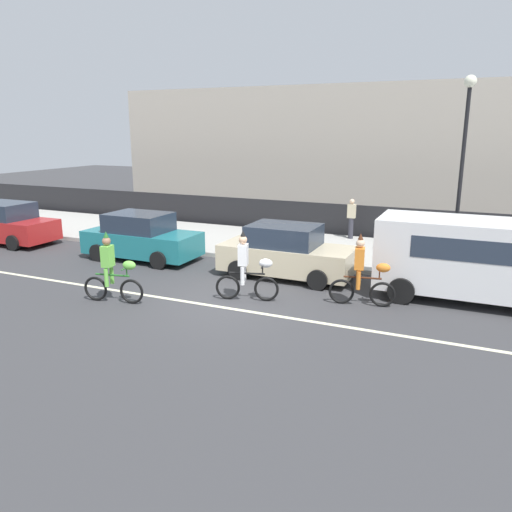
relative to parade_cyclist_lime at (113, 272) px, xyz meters
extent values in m
plane|color=#38383A|center=(2.76, 1.30, -0.84)|extent=(80.00, 80.00, 0.00)
cube|color=beige|center=(2.76, 0.80, -0.84)|extent=(36.00, 0.14, 0.01)
cube|color=#ADAAA3|center=(2.76, 7.80, -0.77)|extent=(60.00, 5.00, 0.15)
cube|color=black|center=(2.76, 10.70, -0.14)|extent=(40.00, 0.08, 1.40)
cube|color=#B2A899|center=(2.95, 19.30, 2.50)|extent=(28.00, 8.00, 6.69)
torus|color=black|center=(0.50, 0.09, -0.51)|extent=(0.67, 0.19, 0.67)
torus|color=black|center=(-0.53, -0.10, -0.51)|extent=(0.67, 0.19, 0.67)
cylinder|color=#266626|center=(-0.01, 0.00, -0.09)|extent=(0.96, 0.23, 0.05)
cylinder|color=#266626|center=(-0.16, -0.03, 0.00)|extent=(0.04, 0.04, 0.18)
cylinder|color=#266626|center=(0.40, 0.08, 0.02)|extent=(0.04, 0.04, 0.23)
cylinder|color=#266626|center=(0.40, 0.08, 0.14)|extent=(0.12, 0.50, 0.03)
ellipsoid|color=#72CC4C|center=(0.48, 0.09, 0.21)|extent=(0.39, 0.26, 0.24)
cube|color=#72CC4C|center=(-0.11, -0.02, 0.42)|extent=(0.30, 0.36, 0.56)
sphere|color=#9E7051|center=(-0.11, -0.02, 0.82)|extent=(0.22, 0.22, 0.22)
cone|color=#266626|center=(-0.11, -0.02, 1.00)|extent=(0.14, 0.14, 0.16)
cylinder|color=#72CC4C|center=(-0.09, -0.16, -0.13)|extent=(0.11, 0.11, 0.48)
cylinder|color=#72CC4C|center=(-0.14, 0.12, -0.13)|extent=(0.11, 0.11, 0.48)
torus|color=black|center=(3.66, 1.73, -0.51)|extent=(0.66, 0.25, 0.67)
torus|color=black|center=(2.65, 1.45, -0.51)|extent=(0.66, 0.25, 0.67)
cylinder|color=black|center=(3.16, 1.59, -0.09)|extent=(0.94, 0.31, 0.05)
cylinder|color=black|center=(3.01, 1.55, 0.00)|extent=(0.04, 0.04, 0.18)
cylinder|color=black|center=(3.56, 1.70, 0.02)|extent=(0.04, 0.04, 0.23)
cylinder|color=black|center=(3.56, 1.70, 0.14)|extent=(0.17, 0.49, 0.03)
ellipsoid|color=white|center=(3.64, 1.73, 0.21)|extent=(0.40, 0.29, 0.24)
cube|color=white|center=(3.06, 1.56, 0.42)|extent=(0.32, 0.37, 0.56)
sphere|color=tan|center=(3.06, 1.56, 0.82)|extent=(0.22, 0.22, 0.22)
cone|color=black|center=(3.06, 1.56, 1.00)|extent=(0.14, 0.14, 0.16)
cylinder|color=white|center=(3.10, 1.43, -0.13)|extent=(0.11, 0.11, 0.48)
cylinder|color=white|center=(3.02, 1.70, -0.13)|extent=(0.11, 0.11, 0.48)
torus|color=black|center=(6.58, 2.54, -0.51)|extent=(0.67, 0.19, 0.67)
torus|color=black|center=(5.54, 2.35, -0.51)|extent=(0.67, 0.19, 0.67)
cylinder|color=#4C2614|center=(6.06, 2.44, -0.09)|extent=(0.96, 0.22, 0.05)
cylinder|color=#4C2614|center=(5.91, 2.42, 0.00)|extent=(0.04, 0.04, 0.18)
cylinder|color=#4C2614|center=(6.47, 2.52, 0.02)|extent=(0.04, 0.04, 0.23)
cylinder|color=#4C2614|center=(6.47, 2.52, 0.14)|extent=(0.12, 0.50, 0.03)
ellipsoid|color=orange|center=(6.56, 2.53, 0.21)|extent=(0.39, 0.26, 0.24)
cube|color=orange|center=(5.96, 2.42, 0.42)|extent=(0.29, 0.36, 0.56)
sphere|color=beige|center=(5.96, 2.42, 0.82)|extent=(0.22, 0.22, 0.22)
cone|color=#4C2614|center=(5.96, 2.42, 1.00)|extent=(0.14, 0.14, 0.16)
cylinder|color=orange|center=(5.99, 2.29, -0.13)|extent=(0.11, 0.11, 0.48)
cylinder|color=orange|center=(5.94, 2.56, -0.13)|extent=(0.11, 0.11, 0.48)
cube|color=white|center=(8.68, 4.00, 0.39)|extent=(5.00, 2.00, 1.90)
cube|color=#283342|center=(9.08, 4.00, 0.74)|extent=(3.90, 2.02, 0.56)
cylinder|color=black|center=(6.98, 3.00, -0.49)|extent=(0.70, 0.22, 0.70)
cylinder|color=black|center=(6.98, 5.00, -0.49)|extent=(0.70, 0.22, 0.70)
cube|color=#AD1E1E|center=(-8.62, 3.99, -0.24)|extent=(4.10, 1.72, 0.80)
cube|color=#232D3D|center=(-8.72, 3.99, 0.48)|extent=(2.10, 1.58, 0.64)
cylinder|color=black|center=(-7.35, 3.13, -0.54)|extent=(0.60, 0.20, 0.60)
cylinder|color=black|center=(-7.35, 4.85, -0.54)|extent=(0.60, 0.20, 0.60)
cylinder|color=black|center=(-9.89, 4.85, -0.54)|extent=(0.60, 0.20, 0.60)
cube|color=beige|center=(3.36, 4.08, -0.24)|extent=(4.10, 1.72, 0.80)
cube|color=#232D3D|center=(3.26, 4.08, 0.48)|extent=(2.10, 1.58, 0.64)
cylinder|color=black|center=(4.63, 3.22, -0.54)|extent=(0.60, 0.20, 0.60)
cylinder|color=black|center=(4.63, 4.94, -0.54)|extent=(0.60, 0.20, 0.60)
cylinder|color=black|center=(2.09, 3.22, -0.54)|extent=(0.60, 0.20, 0.60)
cylinder|color=black|center=(2.09, 4.94, -0.54)|extent=(0.60, 0.20, 0.60)
cube|color=#1E727A|center=(-2.08, 4.07, -0.24)|extent=(4.10, 1.72, 0.80)
cube|color=#232D3D|center=(-2.18, 4.07, 0.48)|extent=(2.10, 1.58, 0.64)
cylinder|color=black|center=(-0.81, 3.21, -0.54)|extent=(0.60, 0.20, 0.60)
cylinder|color=black|center=(-0.81, 4.93, -0.54)|extent=(0.60, 0.20, 0.60)
cylinder|color=black|center=(-3.35, 3.21, -0.54)|extent=(0.60, 0.20, 0.60)
cylinder|color=black|center=(-3.35, 4.93, -0.54)|extent=(0.60, 0.20, 0.60)
cylinder|color=black|center=(8.05, 6.53, 2.06)|extent=(0.12, 0.12, 5.50)
sphere|color=#EAEACC|center=(8.05, 6.53, 4.99)|extent=(0.36, 0.36, 0.36)
cylinder|color=#33333D|center=(3.99, 9.80, -0.27)|extent=(0.20, 0.20, 0.85)
cube|color=beige|center=(3.99, 9.80, 0.44)|extent=(0.32, 0.20, 0.56)
sphere|color=beige|center=(3.99, 9.80, 0.83)|extent=(0.20, 0.20, 0.20)
camera|label=1|loc=(8.57, -9.96, 3.63)|focal=35.00mm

